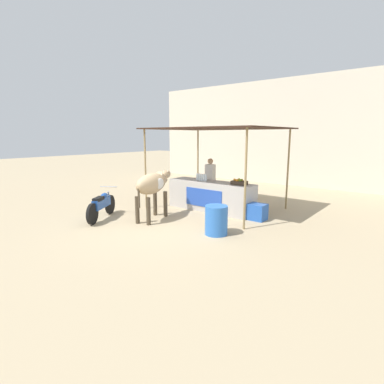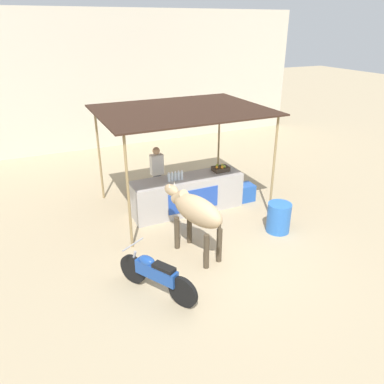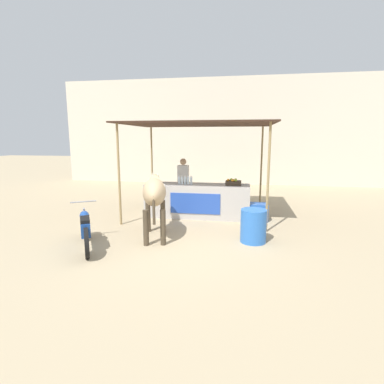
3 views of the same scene
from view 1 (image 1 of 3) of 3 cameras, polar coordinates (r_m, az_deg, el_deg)
The scene contains 11 objects.
ground_plane at distance 8.40m, azimuth -5.21°, elevation -6.30°, with size 60.00×60.00×0.00m, color tan.
building_wall_far at distance 15.83m, azimuth 18.43°, elevation 10.70°, with size 16.00×0.50×5.19m, color beige.
stall_counter at distance 9.93m, azimuth 3.58°, elevation -0.76°, with size 3.00×0.82×0.96m.
stall_awning at distance 9.98m, azimuth 4.75°, elevation 11.45°, with size 4.20×3.20×2.70m.
water_bottle_row at distance 9.99m, azimuth 1.82°, elevation 2.80°, with size 0.43×0.07×0.25m.
fruit_crate at distance 9.33m, azimuth 8.97°, elevation 1.85°, with size 0.44×0.32×0.18m.
vendor_behind_counter at distance 10.79m, azimuth 3.47°, elevation 2.16°, with size 0.34×0.22×1.65m.
cooler_box at distance 9.05m, azimuth 12.06°, elevation -3.67°, with size 0.60×0.44×0.48m, color blue.
water_barrel at distance 7.54m, azimuth 4.65°, elevation -5.35°, with size 0.57×0.57×0.74m, color blue.
cow at distance 8.80m, azimuth -7.49°, elevation 1.35°, with size 0.87×1.85×1.44m.
motorcycle_parked at distance 9.31m, azimuth -16.79°, elevation -2.29°, with size 1.01×1.59×0.90m.
Camera 1 is at (5.61, -5.76, 2.45)m, focal length 28.00 mm.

